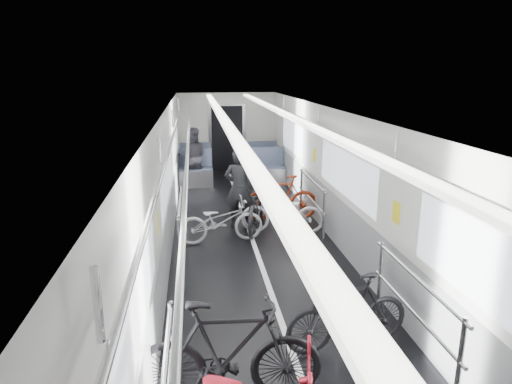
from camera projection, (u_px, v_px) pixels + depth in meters
car_shell at (246, 170)px, 9.19m from camera, size 3.02×14.01×2.41m
bike_left_mid at (228, 353)px, 4.24m from camera, size 1.80×0.60×1.07m
bike_left_far at (221, 221)px, 8.32m from camera, size 1.62×0.74×0.82m
bike_right_near at (348, 312)px, 5.11m from camera, size 1.54×0.65×0.90m
bike_right_mid at (283, 212)px, 8.78m from camera, size 1.67×0.85×0.84m
bike_right_far at (280, 198)px, 9.54m from camera, size 1.61×0.48×0.97m
bike_aisle at (259, 204)px, 9.05m from camera, size 1.19×2.00×0.99m
person_standing at (239, 188)px, 9.02m from camera, size 0.68×0.55×1.61m
person_seated at (193, 157)px, 12.28m from camera, size 0.78×0.61×1.60m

